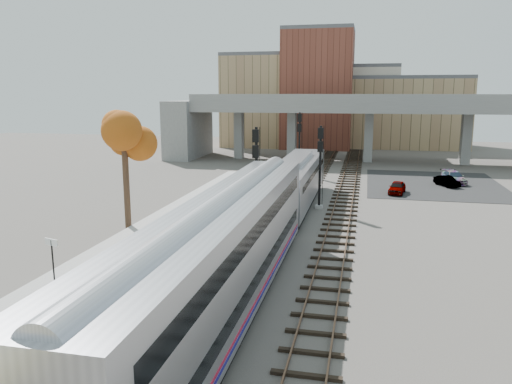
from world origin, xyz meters
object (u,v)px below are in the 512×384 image
at_px(locomotive, 297,180).
at_px(signal_mast_mid, 320,168).
at_px(signal_mast_near, 256,177).
at_px(car_b, 447,181).
at_px(tree, 124,136).
at_px(car_c, 454,177).
at_px(signal_mast_far, 299,143).
at_px(car_a, 397,187).
at_px(coach, 225,257).

distance_m(locomotive, signal_mast_mid, 2.41).
distance_m(signal_mast_near, car_b, 25.39).
height_order(locomotive, tree, tree).
bearing_deg(car_c, car_b, -125.39).
bearing_deg(signal_mast_far, car_b, -16.11).
height_order(signal_mast_near, car_a, signal_mast_near).
bearing_deg(signal_mast_far, locomotive, -83.00).
xyz_separation_m(coach, car_a, (8.83, 29.97, -2.16)).
bearing_deg(car_b, car_a, -162.20).
xyz_separation_m(tree, car_c, (25.86, 24.85, -6.02)).
bearing_deg(signal_mast_mid, car_c, 49.08).
distance_m(car_a, car_b, 7.32).
xyz_separation_m(locomotive, signal_mast_mid, (2.00, -0.62, 1.19)).
height_order(locomotive, signal_mast_near, signal_mast_near).
height_order(coach, signal_mast_near, signal_mast_near).
bearing_deg(car_a, car_c, 59.07).
height_order(signal_mast_far, car_b, signal_mast_far).
xyz_separation_m(signal_mast_near, car_a, (10.93, 14.23, -3.00)).
bearing_deg(tree, signal_mast_near, 21.77).
height_order(coach, signal_mast_far, signal_mast_far).
relative_size(signal_mast_mid, car_a, 2.00).
distance_m(signal_mast_mid, signal_mast_far, 18.19).
height_order(locomotive, car_c, locomotive).
xyz_separation_m(signal_mast_mid, tree, (-12.73, -9.69, 3.24)).
height_order(coach, car_b, coach).
xyz_separation_m(locomotive, tree, (-10.73, -10.31, 4.43)).
relative_size(locomotive, signal_mast_mid, 2.72).
relative_size(car_a, car_b, 1.06).
bearing_deg(car_b, tree, -163.36).
bearing_deg(tree, car_b, 42.43).
distance_m(signal_mast_near, car_a, 18.19).
bearing_deg(car_a, coach, -96.04).
bearing_deg(tree, coach, -48.90).
relative_size(locomotive, coach, 0.76).
height_order(locomotive, coach, coach).
bearing_deg(locomotive, car_c, 43.85).
bearing_deg(car_a, signal_mast_far, 148.69).
distance_m(coach, car_a, 31.32).
height_order(signal_mast_mid, signal_mast_far, signal_mast_far).
xyz_separation_m(car_a, car_b, (5.30, 5.05, -0.05)).
bearing_deg(signal_mast_near, car_a, 52.47).
bearing_deg(locomotive, signal_mast_near, -107.01).
bearing_deg(car_c, locomotive, -146.31).
bearing_deg(coach, tree, 131.10).
relative_size(signal_mast_near, signal_mast_mid, 1.04).
relative_size(locomotive, car_c, 4.28).
height_order(locomotive, signal_mast_far, signal_mast_far).
distance_m(signal_mast_near, tree, 9.78).
xyz_separation_m(coach, car_b, (14.13, 35.02, -2.21)).
bearing_deg(signal_mast_near, car_c, 51.16).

